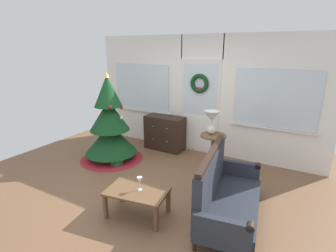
{
  "coord_description": "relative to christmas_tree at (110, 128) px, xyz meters",
  "views": [
    {
      "loc": [
        2.12,
        -3.13,
        2.28
      ],
      "look_at": [
        0.05,
        0.55,
        1.0
      ],
      "focal_mm": 27.73,
      "sensor_mm": 36.0,
      "label": 1
    }
  ],
  "objects": [
    {
      "name": "settee_sofa",
      "position": [
        2.69,
        -0.77,
        -0.3
      ],
      "size": [
        0.92,
        1.71,
        0.96
      ],
      "color": "black",
      "rests_on": "ground"
    },
    {
      "name": "back_wall_with_door",
      "position": [
        1.44,
        1.34,
        0.6
      ],
      "size": [
        5.2,
        0.19,
        2.55
      ],
      "color": "white",
      "rests_on": "ground"
    },
    {
      "name": "dresser_cabinet",
      "position": [
        0.71,
        1.05,
        -0.29
      ],
      "size": [
        0.9,
        0.45,
        0.78
      ],
      "color": "black",
      "rests_on": "ground"
    },
    {
      "name": "coffee_table",
      "position": [
        1.63,
        -1.32,
        -0.34
      ],
      "size": [
        0.91,
        0.64,
        0.39
      ],
      "color": "brown",
      "rests_on": "ground"
    },
    {
      "name": "wine_glass",
      "position": [
        1.66,
        -1.29,
        -0.15
      ],
      "size": [
        0.08,
        0.08,
        0.2
      ],
      "color": "silver",
      "rests_on": "coffee_table"
    },
    {
      "name": "ground_plane",
      "position": [
        1.44,
        -0.74,
        -0.68
      ],
      "size": [
        6.76,
        6.76,
        0.0
      ],
      "primitive_type": "plane",
      "color": "brown"
    },
    {
      "name": "table_lamp",
      "position": [
        2.01,
        0.52,
        0.34
      ],
      "size": [
        0.28,
        0.28,
        0.44
      ],
      "color": "silver",
      "rests_on": "side_table"
    },
    {
      "name": "side_table",
      "position": [
        2.07,
        0.48,
        -0.16
      ],
      "size": [
        0.5,
        0.48,
        0.74
      ],
      "color": "brown",
      "rests_on": "ground"
    },
    {
      "name": "christmas_tree",
      "position": [
        0.0,
        0.0,
        0.0
      ],
      "size": [
        1.32,
        1.32,
        1.83
      ],
      "color": "#4C331E",
      "rests_on": "ground"
    },
    {
      "name": "gift_box",
      "position": [
        0.33,
        -0.23,
        -0.59
      ],
      "size": [
        0.18,
        0.16,
        0.18
      ],
      "primitive_type": "cube",
      "color": "#266633",
      "rests_on": "ground"
    }
  ]
}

